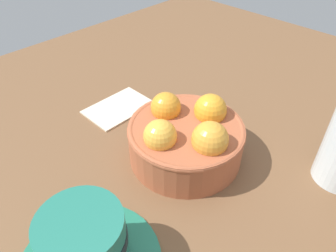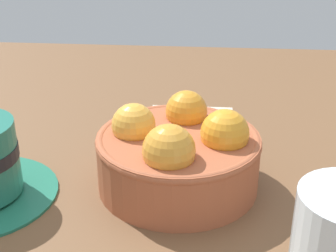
% 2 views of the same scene
% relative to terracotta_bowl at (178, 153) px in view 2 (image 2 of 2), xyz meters
% --- Properties ---
extents(ground_plane, '(1.22, 1.07, 0.03)m').
position_rel_terracotta_bowl_xyz_m(ground_plane, '(0.00, -0.00, -0.05)').
color(ground_plane, brown).
extents(terracotta_bowl, '(0.17, 0.17, 0.09)m').
position_rel_terracotta_bowl_xyz_m(terracotta_bowl, '(0.00, 0.00, 0.00)').
color(terracotta_bowl, '#AD5938').
rests_on(terracotta_bowl, ground_plane).
extents(folded_napkin, '(0.12, 0.08, 0.01)m').
position_rel_terracotta_bowl_xyz_m(folded_napkin, '(-0.01, -0.17, -0.04)').
color(folded_napkin, beige).
rests_on(folded_napkin, ground_plane).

